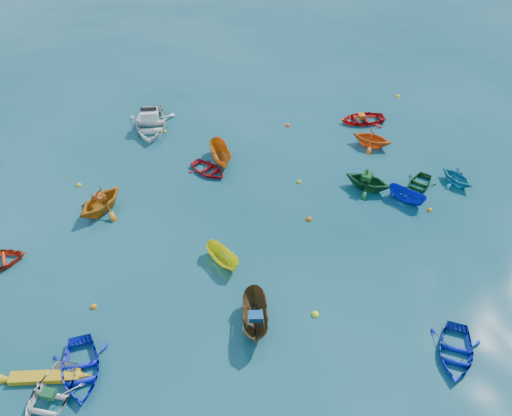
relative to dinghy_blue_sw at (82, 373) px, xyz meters
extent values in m
plane|color=#093A45|center=(9.77, 3.31, 0.00)|extent=(160.00, 160.00, 0.00)
imported|color=#101DD0|center=(0.00, 0.00, 0.00)|extent=(2.60, 3.52, 0.71)
imported|color=silver|center=(-1.23, -1.06, 0.00)|extent=(3.57, 4.06, 0.70)
imported|color=brown|center=(7.91, 0.68, 0.00)|extent=(1.85, 3.45, 1.27)
imported|color=#0E21B0|center=(16.14, -2.98, 0.00)|extent=(3.57, 3.85, 0.65)
imported|color=#C66E12|center=(0.97, 10.70, 0.00)|extent=(4.22, 4.22, 1.69)
imported|color=yellow|center=(7.17, 4.91, 0.00)|extent=(1.94, 2.66, 0.97)
imported|color=#0F4116|center=(20.25, 8.37, 0.00)|extent=(3.08, 3.04, 0.52)
imported|color=teal|center=(22.69, 8.13, 0.00)|extent=(2.60, 2.79, 1.20)
imported|color=orange|center=(8.75, 13.96, 0.00)|extent=(1.31, 3.17, 1.21)
imported|color=#124E27|center=(17.02, 8.93, 0.00)|extent=(3.76, 3.73, 1.50)
imported|color=red|center=(19.84, 16.41, 0.00)|extent=(3.49, 2.64, 0.68)
imported|color=#0E1DB8|center=(18.86, 7.28, 0.00)|extent=(2.14, 2.47, 0.93)
imported|color=red|center=(7.71, 12.94, 0.00)|extent=(3.13, 3.31, 0.56)
imported|color=orange|center=(19.21, 13.31, 0.00)|extent=(3.59, 3.54, 1.43)
imported|color=silver|center=(4.54, 19.18, 0.00)|extent=(4.03, 5.22, 1.60)
cube|color=#134D26|center=(-1.19, -0.97, 0.49)|extent=(0.69, 0.62, 0.27)
cube|color=navy|center=(7.88, 0.54, 0.79)|extent=(0.74, 0.62, 0.32)
cube|color=#B64012|center=(1.01, 10.73, 0.99)|extent=(0.76, 0.76, 0.30)
cube|color=#11471A|center=(16.95, 9.00, 0.93)|extent=(0.90, 0.92, 0.36)
cube|color=#BA5213|center=(19.74, 16.42, 0.49)|extent=(0.52, 0.66, 0.30)
sphere|color=yellow|center=(10.81, 0.54, 0.00)|extent=(0.36, 0.36, 0.36)
sphere|color=#D0540B|center=(12.63, 7.03, 0.00)|extent=(0.37, 0.37, 0.37)
sphere|color=yellow|center=(-0.45, 13.47, 0.00)|extent=(0.31, 0.31, 0.31)
sphere|color=#CE6B0B|center=(0.49, 3.50, 0.00)|extent=(0.32, 0.32, 0.32)
sphere|color=gold|center=(13.12, 10.53, 0.00)|extent=(0.32, 0.32, 0.32)
sphere|color=orange|center=(19.83, 6.13, 0.00)|extent=(0.32, 0.32, 0.32)
sphere|color=gold|center=(5.42, 18.44, 0.00)|extent=(0.31, 0.31, 0.31)
sphere|color=#FB510D|center=(14.31, 17.15, 0.00)|extent=(0.36, 0.36, 0.36)
sphere|color=yellow|center=(24.11, 19.25, 0.00)|extent=(0.36, 0.36, 0.36)
camera|label=1|loc=(4.63, -12.96, 19.57)|focal=35.00mm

